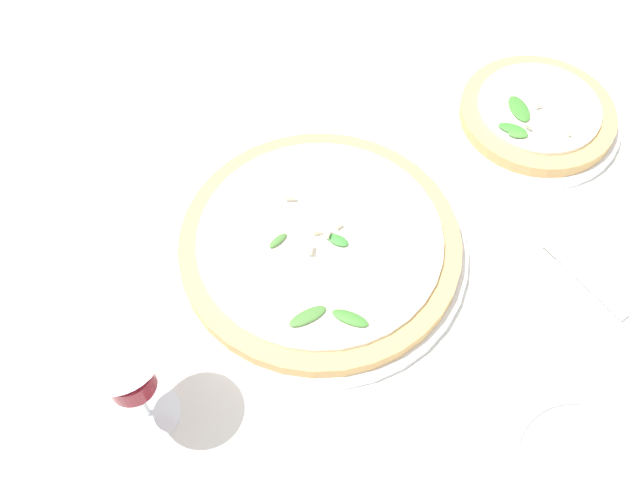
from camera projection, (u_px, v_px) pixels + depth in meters
name	position (u px, v px, depth m)	size (l,w,h in m)	color
ground_plane	(321.00, 278.00, 0.89)	(6.00, 6.00, 0.00)	silver
pizza_arugula_main	(320.00, 246.00, 0.89)	(0.36, 0.36, 0.05)	white
pizza_personal_side	(536.00, 116.00, 1.01)	(0.23, 0.23, 0.04)	white
wine_glass	(128.00, 374.00, 0.70)	(0.09, 0.09, 0.16)	white
napkin	(602.00, 299.00, 0.87)	(0.15, 0.10, 0.01)	white
fork	(608.00, 301.00, 0.86)	(0.20, 0.04, 0.00)	silver
side_plate_white	(585.00, 469.00, 0.75)	(0.16, 0.16, 0.02)	white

